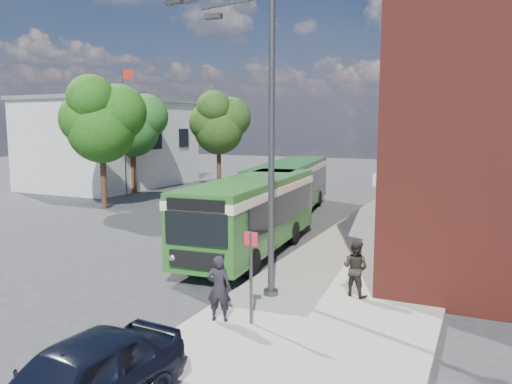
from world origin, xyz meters
The scene contains 15 objects.
ground centered at (0.00, 0.00, 0.00)m, with size 120.00×120.00×0.00m, color #2B2B2D.
pavement centered at (7.00, 8.00, 0.07)m, with size 6.00×48.00×0.15m, color gray.
kerb_line centered at (3.95, 8.00, 0.01)m, with size 0.12×48.00×0.01m, color beige.
white_building centered at (-18.00, 18.00, 3.66)m, with size 9.40×13.40×7.30m.
flagpole centered at (-12.45, 13.00, 4.94)m, with size 0.95×0.10×9.00m.
street_lamp centered at (4.84, -2.00, 4.79)m, with size 2.96×2.38×9.00m.
bus_stop_sign centered at (5.60, -4.20, 1.51)m, with size 0.35×0.08×2.52m.
bus_front centered at (2.35, 2.66, 1.83)m, with size 3.29×9.94×3.02m.
bus_rear centered at (0.60, 11.52, 1.83)m, with size 4.50×12.42×3.02m.
parked_car centered at (4.80, -9.33, 0.88)m, with size 1.73×4.30×1.46m, color black.
pedestrian_a centered at (4.77, -4.37, 1.01)m, with size 0.63×0.41×1.72m, color black.
pedestrian_b centered at (7.48, -1.02, 0.99)m, with size 0.81×0.63×1.67m, color black.
tree_left centered at (-10.47, 8.47, 5.49)m, with size 4.79×4.56×8.09m.
tree_mid centered at (-13.29, 14.89, 5.36)m, with size 4.68×4.45×7.91m.
tree_right centered at (-9.02, 20.40, 5.33)m, with size 4.65×4.42×7.85m.
Camera 1 is at (10.83, -15.13, 5.17)m, focal length 35.00 mm.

